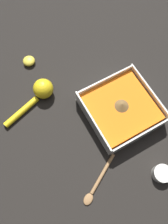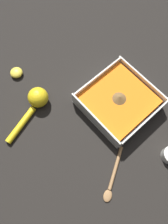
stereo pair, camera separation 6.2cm
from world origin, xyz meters
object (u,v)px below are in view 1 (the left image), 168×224
Objects in this scene: spice_bowl at (161,174)px; lemon_squeezer at (40,92)px; square_dish at (121,110)px; lemon_half at (29,61)px; wooden_spoon at (98,182)px.

spice_bowl is 0.27× the size of lemon_squeezer.
square_dish is 0.31m from lemon_squeezer.
lemon_squeezer is at bearing -153.69° from spice_bowl.
lemon_half is at bearing 65.69° from lemon_squeezer.
lemon_squeezer is (-0.46, -0.23, 0.02)m from spice_bowl.
square_dish is 4.97× the size of lemon_half.
lemon_squeezer is at bearing -131.68° from square_dish.
lemon_half is at bearing -161.67° from spice_bowl.
spice_bowl reaches higher than wooden_spoon.
wooden_spoon is (0.38, 0.03, -0.03)m from lemon_squeezer.
lemon_squeezer is 4.59× the size of lemon_half.
spice_bowl is (0.26, -0.00, -0.01)m from square_dish.
wooden_spoon is at bearing 0.94° from lemon_half.
square_dish is 1.39× the size of wooden_spoon.
lemon_half is at bearing -118.50° from wooden_spoon.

